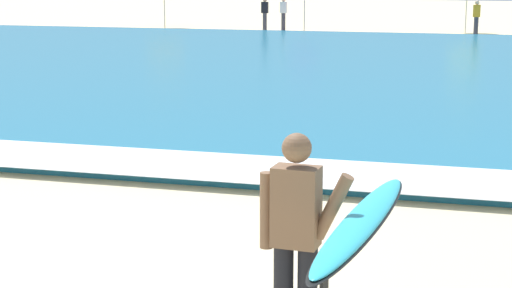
{
  "coord_description": "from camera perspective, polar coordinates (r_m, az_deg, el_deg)",
  "views": [
    {
      "loc": [
        3.76,
        -6.01,
        2.88
      ],
      "look_at": [
        1.44,
        2.34,
        1.1
      ],
      "focal_mm": 59.45,
      "sensor_mm": 36.0,
      "label": 1
    }
  ],
  "objects": [
    {
      "name": "beachgoer_near_row_left",
      "position": [
        39.48,
        14.61,
        8.28
      ],
      "size": [
        0.32,
        0.2,
        1.58
      ],
      "color": "#383842",
      "rests_on": "ground"
    },
    {
      "name": "beachgoer_near_row_right",
      "position": [
        41.8,
        1.86,
        8.81
      ],
      "size": [
        0.32,
        0.2,
        1.58
      ],
      "color": "#383842",
      "rests_on": "ground"
    },
    {
      "name": "beachgoer_near_row_mid",
      "position": [
        41.73,
        0.59,
        8.81
      ],
      "size": [
        0.32,
        0.2,
        1.58
      ],
      "color": "#383842",
      "rests_on": "ground"
    },
    {
      "name": "sea",
      "position": [
        25.01,
        6.8,
        5.07
      ],
      "size": [
        120.0,
        28.0,
        0.14
      ],
      "primitive_type": "cube",
      "color": "teal",
      "rests_on": "ground"
    },
    {
      "name": "surf_foam",
      "position": [
        12.09,
        -3.01,
        -1.48
      ],
      "size": [
        120.0,
        1.7,
        0.01
      ],
      "primitive_type": "cube",
      "color": "white",
      "rests_on": "sea"
    },
    {
      "name": "surfer_with_board",
      "position": [
        6.21,
        4.88,
        -5.74
      ],
      "size": [
        1.01,
        2.85,
        1.73
      ],
      "color": "black",
      "rests_on": "ground"
    }
  ]
}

